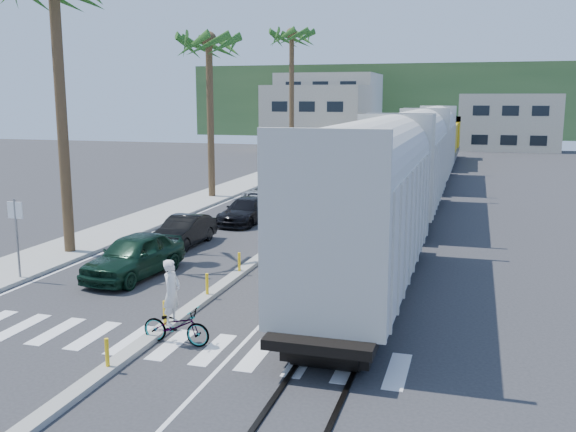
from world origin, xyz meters
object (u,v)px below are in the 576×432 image
object	(u,v)px
street_sign	(16,227)
cyclist	(175,317)
car_lead	(134,256)
car_second	(184,231)

from	to	relation	value
street_sign	cyclist	size ratio (longest dim) A/B	1.30
street_sign	car_lead	size ratio (longest dim) A/B	0.61
street_sign	car_lead	bearing A→B (deg)	24.40
car_second	cyclist	size ratio (longest dim) A/B	1.77
car_second	cyclist	bearing A→B (deg)	-64.27
car_second	street_sign	bearing A→B (deg)	-113.99
car_lead	car_second	bearing A→B (deg)	100.49
car_lead	cyclist	xyz separation A→B (m)	(4.37, -5.56, -0.05)
street_sign	car_second	xyz separation A→B (m)	(3.25, 6.82, -1.30)
street_sign	cyclist	bearing A→B (deg)	-25.70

